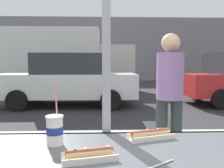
{
  "coord_description": "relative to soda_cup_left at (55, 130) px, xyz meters",
  "views": [
    {
      "loc": [
        -0.01,
        -1.28,
        1.38
      ],
      "look_at": [
        0.13,
        2.9,
        1.03
      ],
      "focal_mm": 36.5,
      "sensor_mm": 36.0,
      "label": 1
    }
  ],
  "objects": [
    {
      "name": "hotdog_tray_near",
      "position": [
        0.18,
        -0.19,
        -0.05
      ],
      "size": [
        0.25,
        0.14,
        0.05
      ],
      "color": "silver",
      "rests_on": "window_counter"
    },
    {
      "name": "box_truck",
      "position": [
        -1.63,
        10.8,
        0.64
      ],
      "size": [
        6.38,
        2.44,
        3.17
      ],
      "color": "silver",
      "rests_on": "ground"
    },
    {
      "name": "loose_straw",
      "position": [
        0.46,
        -0.26,
        -0.07
      ],
      "size": [
        0.16,
        0.11,
        0.01
      ],
      "primitive_type": "cylinder",
      "rotation": [
        0.0,
        1.57,
        0.59
      ],
      "color": "white",
      "rests_on": "window_counter"
    },
    {
      "name": "building_facade_far",
      "position": [
        0.26,
        19.38,
        1.68
      ],
      "size": [
        28.0,
        1.2,
        5.49
      ],
      "primitive_type": "cube",
      "color": "gray",
      "rests_on": "ground"
    },
    {
      "name": "parked_car_white",
      "position": [
        -0.92,
        6.63,
        -0.17
      ],
      "size": [
        4.5,
        2.08,
        1.75
      ],
      "color": "silver",
      "rests_on": "ground"
    },
    {
      "name": "sidewalk_strip",
      "position": [
        0.26,
        1.76,
        -1.0
      ],
      "size": [
        16.0,
        2.8,
        0.13
      ],
      "primitive_type": "cube",
      "color": "#B2ADA3",
      "rests_on": "ground"
    },
    {
      "name": "soda_cup_left",
      "position": [
        0.0,
        0.0,
        0.0
      ],
      "size": [
        0.09,
        0.09,
        0.31
      ],
      "color": "white",
      "rests_on": "window_counter"
    },
    {
      "name": "ground_plane",
      "position": [
        0.26,
        8.16,
        -1.06
      ],
      "size": [
        60.0,
        60.0,
        0.0
      ],
      "primitive_type": "plane",
      "color": "#2D2D30"
    },
    {
      "name": "hotdog_tray_far",
      "position": [
        0.5,
        0.08,
        -0.05
      ],
      "size": [
        0.27,
        0.16,
        0.05
      ],
      "color": "silver",
      "rests_on": "window_counter"
    },
    {
      "name": "pedestrian",
      "position": [
        1.04,
        1.59,
        0.0
      ],
      "size": [
        0.32,
        0.32,
        1.63
      ],
      "color": "#27302D",
      "rests_on": "sidewalk_strip"
    }
  ]
}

